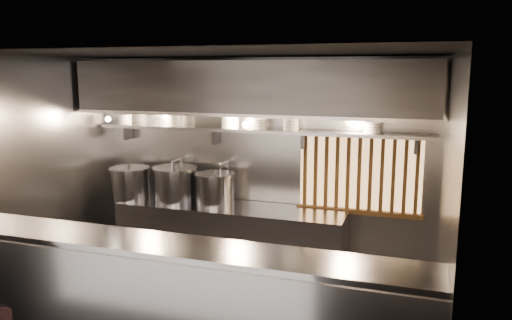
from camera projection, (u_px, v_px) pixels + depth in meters
The scene contains 23 objects.
floor at pixel (219, 314), 5.47m from camera, with size 4.50×4.50×0.00m, color black.
ceiling at pixel (215, 54), 4.97m from camera, with size 4.50×4.50×0.00m, color black.
wall_back at pixel (261, 165), 6.62m from camera, with size 4.50×4.50×0.00m, color gray.
wall_left at pixel (42, 176), 5.92m from camera, with size 3.00×3.00×0.00m, color gray.
wall_right at pixel (446, 209), 4.52m from camera, with size 3.00×3.00×0.00m, color gray.
serving_counter at pixel (176, 304), 4.47m from camera, with size 4.50×0.56×1.13m.
cooking_bench at pixel (230, 240), 6.53m from camera, with size 3.00×0.70×0.90m, color #99999E.
bowl_shelf at pixel (257, 130), 6.37m from camera, with size 4.40×0.34×0.04m, color #99999E.
exhaust_hood at pixel (251, 88), 6.06m from camera, with size 4.40×0.81×0.65m.
wood_screen at pixel (359, 173), 6.17m from camera, with size 1.56×0.09×1.04m.
faucet_left at pixel (178, 168), 6.87m from camera, with size 0.04×0.30×0.50m.
faucet_right at pixel (226, 171), 6.65m from camera, with size 0.04×0.30×0.50m.
heat_lamp at pixel (107, 115), 6.49m from camera, with size 0.25×0.35×0.20m.
pendant_bulb at pixel (246, 125), 6.27m from camera, with size 0.09×0.09×0.19m.
stock_pot_left at pixel (130, 183), 6.83m from camera, with size 0.73×0.73×0.47m.
stock_pot_mid at pixel (175, 184), 6.68m from camera, with size 0.74×0.74×0.50m.
stock_pot_right at pixel (215, 189), 6.51m from camera, with size 0.65×0.65×0.46m.
bowl_stack_0 at pixel (125, 119), 6.95m from camera, with size 0.20×0.20×0.13m.
bowl_stack_1 at pixel (175, 119), 6.71m from camera, with size 0.22×0.22×0.17m.
bowl_stack_2 at pixel (230, 121), 6.46m from camera, with size 0.24×0.24×0.17m.
bowl_stack_3 at pixel (259, 124), 6.34m from camera, with size 0.21×0.21×0.13m.
bowl_stack_4 at pixel (291, 123), 6.21m from camera, with size 0.21×0.21×0.17m.
bowl_stack_5 at pixel (372, 128), 5.90m from camera, with size 0.22×0.22×0.13m.
Camera 1 is at (2.00, -4.69, 2.63)m, focal length 35.00 mm.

